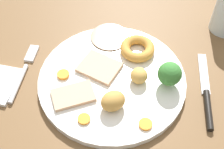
{
  "coord_description": "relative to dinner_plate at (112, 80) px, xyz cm",
  "views": [
    {
      "loc": [
        5.94,
        -35.87,
        51.69
      ],
      "look_at": [
        1.08,
        -0.03,
        6.0
      ],
      "focal_mm": 47.85,
      "sensor_mm": 36.0,
      "label": 1
    }
  ],
  "objects": [
    {
      "name": "roast_potato_right",
      "position": [
        5.24,
        0.3,
        2.22
      ],
      "size": [
        3.41,
        3.48,
        3.03
      ],
      "primitive_type": "ellipsoid",
      "rotation": [
        0.0,
        0.0,
        4.73
      ],
      "color": "tan",
      "rests_on": "dinner_plate"
    },
    {
      "name": "meat_slice_under",
      "position": [
        -2.83,
        1.99,
        1.1
      ],
      "size": [
        9.49,
        8.69,
        0.8
      ],
      "primitive_type": "cube",
      "rotation": [
        0.0,
        0.0,
        2.76
      ],
      "color": "tan",
      "rests_on": "dinner_plate"
    },
    {
      "name": "dinner_plate",
      "position": [
        0.0,
        0.0,
        0.0
      ],
      "size": [
        29.29,
        29.29,
        1.4
      ],
      "primitive_type": "cylinder",
      "color": "white",
      "rests_on": "dining_table"
    },
    {
      "name": "fork",
      "position": [
        -18.3,
        0.22,
        -0.31
      ],
      "size": [
        2.08,
        15.27,
        0.9
      ],
      "rotation": [
        0.0,
        0.0,
        1.55
      ],
      "color": "silver",
      "rests_on": "dining_table"
    },
    {
      "name": "meat_slice_main",
      "position": [
        -6.61,
        -5.46,
        1.1
      ],
      "size": [
        9.12,
        7.77,
        0.8
      ],
      "primitive_type": "cube",
      "rotation": [
        0.0,
        0.0,
        3.6
      ],
      "color": "tan",
      "rests_on": "dinner_plate"
    },
    {
      "name": "dining_table",
      "position": [
        -1.08,
        0.03,
        -2.5
      ],
      "size": [
        120.0,
        84.0,
        3.6
      ],
      "primitive_type": "cube",
      "color": "brown",
      "rests_on": "ground"
    },
    {
      "name": "roast_potato_left",
      "position": [
        1.09,
        -6.63,
        2.51
      ],
      "size": [
        5.94,
        5.77,
        3.62
      ],
      "primitive_type": "ellipsoid",
      "rotation": [
        0.0,
        0.0,
        0.65
      ],
      "color": "#BC8C42",
      "rests_on": "dinner_plate"
    },
    {
      "name": "broccoli_floret",
      "position": [
        10.91,
        -0.44,
        3.69
      ],
      "size": [
        4.57,
        4.57,
        5.32
      ],
      "color": "#8CB766",
      "rests_on": "dinner_plate"
    },
    {
      "name": "carrot_coin_side",
      "position": [
        -9.68,
        -0.8,
        1.02
      ],
      "size": [
        2.4,
        2.4,
        0.63
      ],
      "primitive_type": "cylinder",
      "color": "orange",
      "rests_on": "dinner_plate"
    },
    {
      "name": "carrot_coin_back",
      "position": [
        -3.65,
        -10.09,
        0.96
      ],
      "size": [
        2.24,
        2.24,
        0.52
      ],
      "primitive_type": "cylinder",
      "color": "orange",
      "rests_on": "dinner_plate"
    },
    {
      "name": "yorkshire_pudding",
      "position": [
        4.37,
        7.62,
        1.72
      ],
      "size": [
        7.31,
        7.31,
        2.04
      ],
      "primitive_type": "torus",
      "color": "#C68938",
      "rests_on": "dinner_plate"
    },
    {
      "name": "knife",
      "position": [
        18.59,
        -1.18,
        -0.25
      ],
      "size": [
        2.01,
        18.53,
        1.2
      ],
      "rotation": [
        0.0,
        0.0,
        1.6
      ],
      "color": "black",
      "rests_on": "dining_table"
    },
    {
      "name": "carrot_coin_front",
      "position": [
        7.25,
        -9.66,
        0.93
      ],
      "size": [
        2.41,
        2.41,
        0.46
      ],
      "primitive_type": "cylinder",
      "color": "orange",
      "rests_on": "dinner_plate"
    },
    {
      "name": "gravy_pool",
      "position": [
        -2.04,
        11.19,
        0.85
      ],
      "size": [
        8.41,
        8.41,
        0.3
      ],
      "primitive_type": "cylinder",
      "color": "#563819",
      "rests_on": "dinner_plate"
    }
  ]
}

